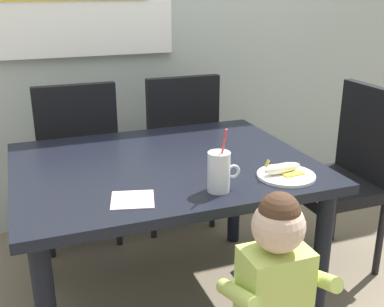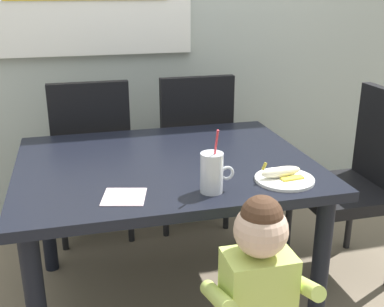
{
  "view_description": "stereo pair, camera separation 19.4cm",
  "coord_description": "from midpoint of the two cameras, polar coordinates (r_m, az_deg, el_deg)",
  "views": [
    {
      "loc": [
        -0.55,
        -1.82,
        1.43
      ],
      "look_at": [
        0.09,
        -0.1,
        0.77
      ],
      "focal_mm": 44.05,
      "sensor_mm": 36.0,
      "label": 1
    },
    {
      "loc": [
        -0.36,
        -1.87,
        1.43
      ],
      "look_at": [
        0.09,
        -0.1,
        0.77
      ],
      "focal_mm": 44.05,
      "sensor_mm": 36.0,
      "label": 2
    }
  ],
  "objects": [
    {
      "name": "ground_plane",
      "position": [
        2.38,
        -5.56,
        -17.42
      ],
      "size": [
        24.0,
        24.0,
        0.0
      ],
      "primitive_type": "plane",
      "color": "#7A6B56"
    },
    {
      "name": "dining_table",
      "position": [
        2.06,
        -6.12,
        -3.54
      ],
      "size": [
        1.26,
        0.99,
        0.71
      ],
      "color": "black",
      "rests_on": "ground"
    },
    {
      "name": "dining_chair_left",
      "position": [
        2.71,
        -15.78,
        -0.26
      ],
      "size": [
        0.44,
        0.44,
        0.96
      ],
      "rotation": [
        0.0,
        0.0,
        3.14
      ],
      "color": "black",
      "rests_on": "ground"
    },
    {
      "name": "dining_chair_right",
      "position": [
        2.82,
        -3.79,
        1.23
      ],
      "size": [
        0.44,
        0.45,
        0.96
      ],
      "rotation": [
        0.0,
        0.0,
        3.14
      ],
      "color": "black",
      "rests_on": "ground"
    },
    {
      "name": "dining_chair_far",
      "position": [
        2.53,
        16.13,
        -1.73
      ],
      "size": [
        0.44,
        0.44,
        0.96
      ],
      "rotation": [
        0.0,
        0.0,
        -1.57
      ],
      "color": "black",
      "rests_on": "ground"
    },
    {
      "name": "toddler_standing",
      "position": [
        1.59,
        6.45,
        -15.19
      ],
      "size": [
        0.33,
        0.24,
        0.84
      ],
      "color": "#3F4760",
      "rests_on": "ground"
    },
    {
      "name": "milk_cup",
      "position": [
        1.71,
        0.07,
        -2.54
      ],
      "size": [
        0.13,
        0.09,
        0.25
      ],
      "color": "silver",
      "rests_on": "dining_table"
    },
    {
      "name": "snack_plate",
      "position": [
        1.88,
        8.44,
        -2.71
      ],
      "size": [
        0.23,
        0.23,
        0.01
      ],
      "primitive_type": "cylinder",
      "color": "white",
      "rests_on": "dining_table"
    },
    {
      "name": "peeled_banana",
      "position": [
        1.88,
        8.06,
        -1.88
      ],
      "size": [
        0.17,
        0.11,
        0.07
      ],
      "rotation": [
        0.0,
        0.0,
        0.1
      ],
      "color": "#F4EAC6",
      "rests_on": "snack_plate"
    },
    {
      "name": "paper_napkin",
      "position": [
        1.69,
        -10.5,
        -5.6
      ],
      "size": [
        0.18,
        0.18,
        0.0
      ],
      "primitive_type": "cube",
      "rotation": [
        0.0,
        0.0,
        -0.25
      ],
      "color": "silver",
      "rests_on": "dining_table"
    }
  ]
}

